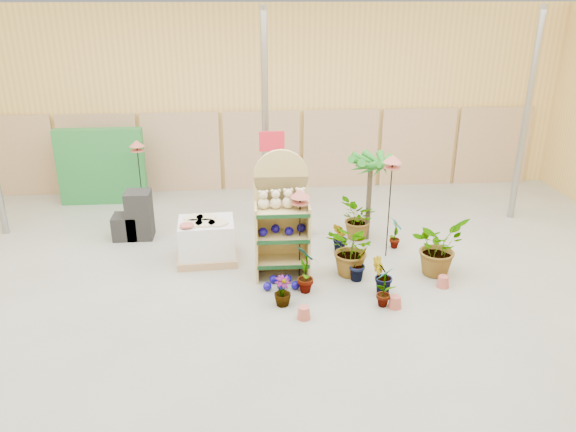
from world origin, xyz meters
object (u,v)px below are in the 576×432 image
object	(u,v)px
bird_table_front	(300,196)
display_shelf	(282,219)
potted_plant_2	(353,250)
pallet_stack	(207,240)

from	to	relation	value
bird_table_front	display_shelf	bearing A→B (deg)	143.36
potted_plant_2	display_shelf	bearing A→B (deg)	170.97
display_shelf	pallet_stack	world-z (taller)	display_shelf
pallet_stack	bird_table_front	distance (m)	2.19
bird_table_front	potted_plant_2	size ratio (longest dim) A/B	1.69
display_shelf	potted_plant_2	distance (m)	1.38
display_shelf	bird_table_front	distance (m)	0.62
bird_table_front	potted_plant_2	xyz separation A→B (m)	(0.95, 0.02, -1.04)
bird_table_front	potted_plant_2	distance (m)	1.41
display_shelf	potted_plant_2	xyz separation A→B (m)	(1.25, -0.20, -0.54)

